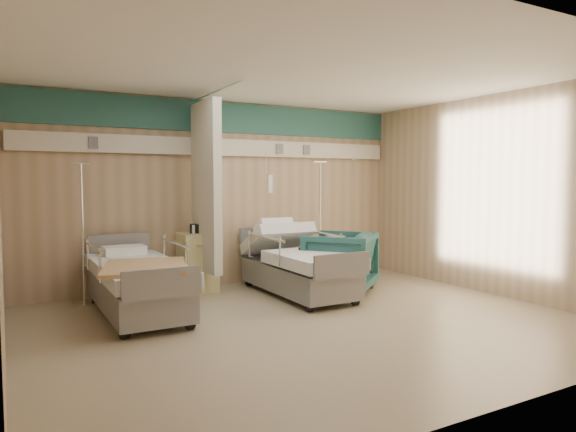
{
  "coord_description": "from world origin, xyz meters",
  "views": [
    {
      "loc": [
        -2.97,
        -4.83,
        1.6
      ],
      "look_at": [
        0.05,
        0.6,
        1.17
      ],
      "focal_mm": 32.0,
      "sensor_mm": 36.0,
      "label": 1
    }
  ],
  "objects": [
    {
      "name": "call_remote",
      "position": [
        0.71,
        1.29,
        0.65
      ],
      "size": [
        0.18,
        0.1,
        0.04
      ],
      "primitive_type": "cube",
      "rotation": [
        0.0,
        0.0,
        0.18
      ],
      "color": "black",
      "rests_on": "bed_right"
    },
    {
      "name": "ground",
      "position": [
        0.0,
        0.0,
        0.0
      ],
      "size": [
        6.0,
        5.0,
        0.0
      ],
      "primitive_type": "cube",
      "color": "gray",
      "rests_on": "ground"
    },
    {
      "name": "bed_left",
      "position": [
        -1.6,
        1.3,
        0.32
      ],
      "size": [
        1.0,
        2.16,
        0.63
      ],
      "primitive_type": null,
      "color": "silver",
      "rests_on": "ground"
    },
    {
      "name": "bedside_cabinet",
      "position": [
        -0.55,
        2.2,
        0.42
      ],
      "size": [
        0.5,
        0.48,
        0.85
      ],
      "primitive_type": "cube",
      "color": "#D8D087",
      "rests_on": "ground"
    },
    {
      "name": "toiletry_bag",
      "position": [
        -0.54,
        2.17,
        0.91
      ],
      "size": [
        0.28,
        0.23,
        0.13
      ],
      "primitive_type": "cube",
      "rotation": [
        0.0,
        0.0,
        -0.38
      ],
      "color": "black",
      "rests_on": "bedside_cabinet"
    },
    {
      "name": "visitor_armchair",
      "position": [
        1.25,
        1.21,
        0.43
      ],
      "size": [
        1.32,
        1.32,
        0.86
      ],
      "primitive_type": "imported",
      "rotation": [
        0.0,
        0.0,
        3.84
      ],
      "color": "#1F4D4B",
      "rests_on": "ground"
    },
    {
      "name": "bed_right",
      "position": [
        0.6,
        1.3,
        0.32
      ],
      "size": [
        1.0,
        2.16,
        0.63
      ],
      "primitive_type": null,
      "color": "silver",
      "rests_on": "ground"
    },
    {
      "name": "iv_stand_left",
      "position": [
        -2.09,
        2.18,
        0.37
      ],
      "size": [
        0.33,
        0.33,
        1.83
      ],
      "rotation": [
        0.0,
        0.0,
        -0.13
      ],
      "color": "silver",
      "rests_on": "ground"
    },
    {
      "name": "waffle_blanket",
      "position": [
        1.22,
        1.18,
        0.9
      ],
      "size": [
        0.84,
        0.82,
        0.07
      ],
      "primitive_type": "cube",
      "rotation": [
        0.0,
        0.0,
        3.76
      ],
      "color": "silver",
      "rests_on": "visitor_armchair"
    },
    {
      "name": "iv_stand_right",
      "position": [
        1.42,
        2.01,
        0.39
      ],
      "size": [
        0.34,
        0.34,
        1.91
      ],
      "rotation": [
        0.0,
        0.0,
        -0.08
      ],
      "color": "silver",
      "rests_on": "ground"
    },
    {
      "name": "room_walls",
      "position": [
        -0.03,
        0.25,
        1.86
      ],
      "size": [
        6.04,
        5.04,
        2.82
      ],
      "color": "tan",
      "rests_on": "ground"
    },
    {
      "name": "tan_blanket",
      "position": [
        -1.62,
        0.84,
        0.65
      ],
      "size": [
        1.13,
        1.29,
        0.04
      ],
      "primitive_type": "cube",
      "rotation": [
        0.0,
        0.0,
        -0.27
      ],
      "color": "tan",
      "rests_on": "bed_left"
    },
    {
      "name": "white_cup",
      "position": [
        -0.61,
        2.16,
        0.91
      ],
      "size": [
        0.1,
        0.1,
        0.12
      ],
      "primitive_type": "cylinder",
      "rotation": [
        0.0,
        0.0,
        -0.18
      ],
      "color": "white",
      "rests_on": "bedside_cabinet"
    }
  ]
}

